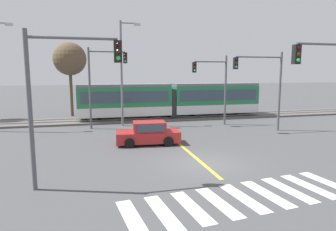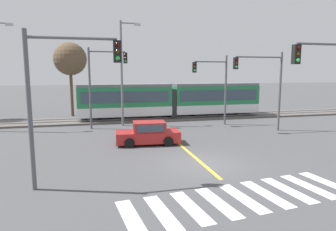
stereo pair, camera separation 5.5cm
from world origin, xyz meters
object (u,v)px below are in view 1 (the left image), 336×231
(street_lamp_centre, at_px, (123,68))
(sedan_crossing, at_px, (148,134))
(light_rail_tram, at_px, (171,99))
(traffic_light_mid_right, at_px, (265,79))
(traffic_light_far_right, at_px, (215,80))
(traffic_light_near_left, at_px, (61,85))
(traffic_light_near_right, at_px, (336,82))
(traffic_light_far_left, at_px, (102,76))
(bare_tree_west, at_px, (70,59))

(street_lamp_centre, bearing_deg, sedan_crossing, -83.32)
(light_rail_tram, xyz_separation_m, street_lamp_centre, (-5.11, -2.83, 3.07))
(traffic_light_mid_right, bearing_deg, traffic_light_far_right, 127.16)
(light_rail_tram, distance_m, traffic_light_far_right, 5.71)
(traffic_light_near_left, bearing_deg, street_lamp_centre, 74.72)
(traffic_light_far_right, xyz_separation_m, traffic_light_near_right, (0.99, -12.75, 0.28))
(sedan_crossing, distance_m, traffic_light_far_right, 9.72)
(traffic_light_far_left, bearing_deg, traffic_light_near_left, -98.42)
(sedan_crossing, relative_size, bare_tree_west, 0.55)
(light_rail_tram, relative_size, traffic_light_near_right, 2.81)
(traffic_light_near_left, height_order, traffic_light_near_right, traffic_light_near_right)
(light_rail_tram, distance_m, traffic_light_near_left, 19.23)
(traffic_light_mid_right, height_order, traffic_light_far_left, traffic_light_far_left)
(light_rail_tram, xyz_separation_m, bare_tree_west, (-10.04, 4.40, 4.07))
(light_rail_tram, xyz_separation_m, traffic_light_near_left, (-8.94, -16.87, 2.25))
(traffic_light_far_left, bearing_deg, street_lamp_centre, 25.40)
(traffic_light_near_left, relative_size, street_lamp_centre, 0.70)
(sedan_crossing, bearing_deg, traffic_light_far_left, 112.94)
(traffic_light_near_right, bearing_deg, sedan_crossing, 139.06)
(traffic_light_near_left, distance_m, bare_tree_west, 21.38)
(sedan_crossing, bearing_deg, traffic_light_near_right, -40.94)
(sedan_crossing, bearing_deg, light_rail_tram, 67.53)
(traffic_light_far_right, height_order, street_lamp_centre, street_lamp_centre)
(traffic_light_mid_right, height_order, bare_tree_west, bare_tree_west)
(traffic_light_far_right, bearing_deg, traffic_light_near_left, -133.71)
(traffic_light_near_right, height_order, bare_tree_west, bare_tree_west)
(traffic_light_far_right, xyz_separation_m, street_lamp_centre, (-7.97, 1.69, 1.09))
(traffic_light_near_left, xyz_separation_m, traffic_light_near_right, (12.80, -0.40, 0.02))
(traffic_light_near_left, bearing_deg, traffic_light_far_right, 46.29)
(traffic_light_mid_right, bearing_deg, bare_tree_west, 141.29)
(traffic_light_near_left, distance_m, traffic_light_mid_right, 16.97)
(traffic_light_near_right, distance_m, street_lamp_centre, 17.01)
(sedan_crossing, distance_m, bare_tree_west, 16.66)
(light_rail_tram, height_order, traffic_light_mid_right, traffic_light_mid_right)
(light_rail_tram, height_order, street_lamp_centre, street_lamp_centre)
(light_rail_tram, height_order, traffic_light_far_left, traffic_light_far_left)
(traffic_light_near_right, bearing_deg, bare_tree_west, 122.68)
(traffic_light_near_right, height_order, street_lamp_centre, street_lamp_centre)
(light_rail_tram, distance_m, traffic_light_mid_right, 10.14)
(light_rail_tram, relative_size, traffic_light_far_left, 2.73)
(traffic_light_far_left, height_order, street_lamp_centre, street_lamp_centre)
(traffic_light_far_right, bearing_deg, traffic_light_mid_right, -52.84)
(traffic_light_near_left, relative_size, traffic_light_far_left, 0.95)
(traffic_light_far_right, relative_size, street_lamp_centre, 0.68)
(traffic_light_near_left, distance_m, traffic_light_far_left, 13.29)
(sedan_crossing, height_order, traffic_light_far_right, traffic_light_far_right)
(traffic_light_far_right, xyz_separation_m, traffic_light_near_left, (-11.81, -12.35, 0.26))
(sedan_crossing, bearing_deg, bare_tree_west, 111.62)
(traffic_light_mid_right, distance_m, bare_tree_west, 20.16)
(traffic_light_near_right, bearing_deg, light_rail_tram, 102.59)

